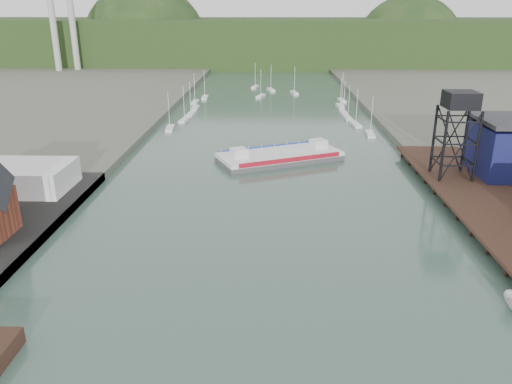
{
  "coord_description": "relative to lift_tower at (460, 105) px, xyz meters",
  "views": [
    {
      "loc": [
        0.86,
        -32.89,
        32.06
      ],
      "look_at": [
        -1.46,
        43.17,
        4.0
      ],
      "focal_mm": 35.0,
      "sensor_mm": 36.0,
      "label": 1
    }
  ],
  "objects": [
    {
      "name": "east_pier",
      "position": [
        2.0,
        -13.0,
        -13.75
      ],
      "size": [
        14.0,
        70.0,
        2.45
      ],
      "color": "black",
      "rests_on": "ground"
    },
    {
      "name": "white_shed",
      "position": [
        -79.0,
        -8.0,
        -11.8
      ],
      "size": [
        18.0,
        12.0,
        4.5
      ],
      "primitive_type": "cube",
      "color": "silver",
      "rests_on": "west_quay"
    },
    {
      "name": "lift_tower",
      "position": [
        0.0,
        0.0,
        0.0
      ],
      "size": [
        6.5,
        6.5,
        16.0
      ],
      "color": "black",
      "rests_on": "east_pier"
    },
    {
      "name": "marina_sailboats",
      "position": [
        -34.92,
        80.46,
        -15.3
      ],
      "size": [
        57.71,
        92.65,
        0.9
      ],
      "color": "silver",
      "rests_on": "ground"
    },
    {
      "name": "smokestacks",
      "position": [
        -141.0,
        174.5,
        14.35
      ],
      "size": [
        11.2,
        8.2,
        60.0
      ],
      "color": "#A7A6A2",
      "rests_on": "ground"
    },
    {
      "name": "distant_hills",
      "position": [
        -38.98,
        243.35,
        -5.27
      ],
      "size": [
        500.0,
        120.0,
        80.0
      ],
      "color": "black",
      "rests_on": "ground"
    },
    {
      "name": "chain_ferry",
      "position": [
        -32.09,
        16.35,
        -14.53
      ],
      "size": [
        29.11,
        21.16,
        3.9
      ],
      "rotation": [
        0.0,
        0.0,
        0.43
      ],
      "color": "#454547",
      "rests_on": "ground"
    }
  ]
}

